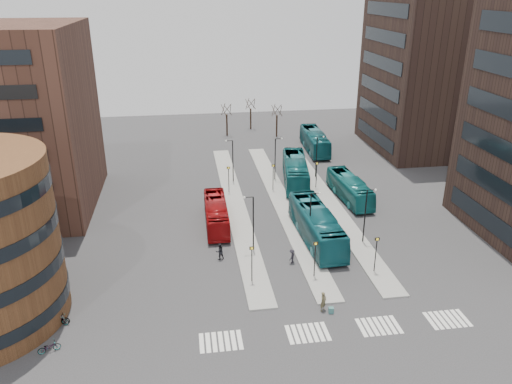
{
  "coord_description": "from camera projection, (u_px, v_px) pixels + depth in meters",
  "views": [
    {
      "loc": [
        -9.93,
        -27.71,
        25.8
      ],
      "look_at": [
        -2.52,
        21.99,
        5.0
      ],
      "focal_mm": 35.0,
      "sensor_mm": 36.0,
      "label": 1
    }
  ],
  "objects": [
    {
      "name": "teal_bus_c",
      "position": [
        350.0,
        188.0,
        64.68
      ],
      "size": [
        3.21,
        11.08,
        3.05
      ],
      "primitive_type": "imported",
      "rotation": [
        0.0,
        0.0,
        0.06
      ],
      "color": "#156869",
      "rests_on": "ground"
    },
    {
      "name": "bicycle_mid",
      "position": [
        58.0,
        320.0,
        40.74
      ],
      "size": [
        1.85,
        0.58,
        1.11
      ],
      "primitive_type": "imported",
      "rotation": [
        0.0,
        0.0,
        1.6
      ],
      "color": "gray",
      "rests_on": "ground"
    },
    {
      "name": "teal_bus_d",
      "position": [
        315.0,
        141.0,
        83.72
      ],
      "size": [
        3.46,
        12.42,
        3.43
      ],
      "primitive_type": "imported",
      "rotation": [
        0.0,
        0.0,
        -0.05
      ],
      "color": "#12545B",
      "rests_on": "ground"
    },
    {
      "name": "bare_trees",
      "position": [
        251.0,
        119.0,
        93.14
      ],
      "size": [
        10.97,
        8.14,
        5.9
      ],
      "color": "black",
      "rests_on": "ground"
    },
    {
      "name": "bicycle_near",
      "position": [
        49.0,
        347.0,
        37.83
      ],
      "size": [
        1.77,
        1.13,
        0.88
      ],
      "primitive_type": "imported",
      "rotation": [
        0.0,
        0.0,
        1.92
      ],
      "color": "gray",
      "rests_on": "ground"
    },
    {
      "name": "suitcase",
      "position": [
        331.0,
        310.0,
        42.42
      ],
      "size": [
        0.47,
        0.4,
        0.54
      ],
      "primitive_type": "cube",
      "rotation": [
        0.0,
        0.0,
        -0.13
      ],
      "color": "navy",
      "rests_on": "ground"
    },
    {
      "name": "island_right",
      "position": [
        327.0,
        199.0,
        65.02
      ],
      "size": [
        2.5,
        45.0,
        0.15
      ],
      "primitive_type": "cube",
      "color": "gray",
      "rests_on": "ground"
    },
    {
      "name": "commuter_a",
      "position": [
        220.0,
        251.0,
        50.58
      ],
      "size": [
        1.04,
        0.92,
        1.77
      ],
      "primitive_type": "imported",
      "rotation": [
        0.0,
        0.0,
        3.48
      ],
      "color": "black",
      "rests_on": "ground"
    },
    {
      "name": "sign_poles",
      "position": [
        290.0,
        208.0,
        56.86
      ],
      "size": [
        12.45,
        22.12,
        3.65
      ],
      "color": "black",
      "rests_on": "ground"
    },
    {
      "name": "commuter_b",
      "position": [
        319.0,
        246.0,
        51.57
      ],
      "size": [
        0.71,
        1.1,
        1.75
      ],
      "primitive_type": "imported",
      "rotation": [
        0.0,
        0.0,
        1.26
      ],
      "color": "black",
      "rests_on": "ground"
    },
    {
      "name": "teal_bus_a",
      "position": [
        316.0,
        225.0,
        54.06
      ],
      "size": [
        3.48,
        13.14,
        3.63
      ],
      "primitive_type": "imported",
      "rotation": [
        0.0,
        0.0,
        0.03
      ],
      "color": "#135760",
      "rests_on": "ground"
    },
    {
      "name": "island_mid",
      "position": [
        282.0,
        202.0,
        64.21
      ],
      "size": [
        2.5,
        45.0,
        0.15
      ],
      "primitive_type": "cube",
      "color": "gray",
      "rests_on": "ground"
    },
    {
      "name": "bicycle_far",
      "position": [
        59.0,
        320.0,
        40.9
      ],
      "size": [
        1.81,
        0.98,
        0.9
      ],
      "primitive_type": "imported",
      "rotation": [
        0.0,
        0.0,
        1.34
      ],
      "color": "gray",
      "rests_on": "ground"
    },
    {
      "name": "crosswalk_stripes",
      "position": [
        341.0,
        330.0,
        40.44
      ],
      "size": [
        22.35,
        2.4,
        0.01
      ],
      "color": "silver",
      "rests_on": "ground"
    },
    {
      "name": "teal_bus_b",
      "position": [
        295.0,
        171.0,
        69.88
      ],
      "size": [
        5.03,
        13.28,
        3.61
      ],
      "primitive_type": "imported",
      "rotation": [
        0.0,
        0.0,
        -0.16
      ],
      "color": "#12595D",
      "rests_on": "ground"
    },
    {
      "name": "ground",
      "position": [
        334.0,
        366.0,
        36.55
      ],
      "size": [
        160.0,
        160.0,
        0.0
      ],
      "primitive_type": "plane",
      "color": "#2C2C2F",
      "rests_on": "ground"
    },
    {
      "name": "traveller",
      "position": [
        323.0,
        302.0,
        42.52
      ],
      "size": [
        0.78,
        0.74,
        1.79
      ],
      "primitive_type": "imported",
      "rotation": [
        0.0,
        0.0,
        0.68
      ],
      "color": "brown",
      "rests_on": "ground"
    },
    {
      "name": "tower_far",
      "position": [
        441.0,
        58.0,
        80.86
      ],
      "size": [
        20.12,
        20.0,
        30.0
      ],
      "color": "#31221B",
      "rests_on": "ground"
    },
    {
      "name": "red_bus",
      "position": [
        216.0,
        213.0,
        57.67
      ],
      "size": [
        2.61,
        10.49,
        2.91
      ],
      "primitive_type": "imported",
      "rotation": [
        0.0,
        0.0,
        -0.02
      ],
      "color": "maroon",
      "rests_on": "ground"
    },
    {
      "name": "island_left",
      "position": [
        235.0,
        205.0,
        63.39
      ],
      "size": [
        2.5,
        45.0,
        0.15
      ],
      "primitive_type": "cube",
      "color": "gray",
      "rests_on": "ground"
    },
    {
      "name": "lamp_posts",
      "position": [
        290.0,
        182.0,
        61.13
      ],
      "size": [
        14.04,
        20.24,
        6.12
      ],
      "color": "black",
      "rests_on": "ground"
    },
    {
      "name": "commuter_c",
      "position": [
        292.0,
        256.0,
        49.95
      ],
      "size": [
        1.01,
        1.11,
        1.49
      ],
      "primitive_type": "imported",
      "rotation": [
        0.0,
        0.0,
        4.1
      ],
      "color": "black",
      "rests_on": "ground"
    }
  ]
}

